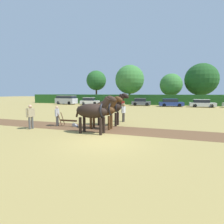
{
  "coord_description": "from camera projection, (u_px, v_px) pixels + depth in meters",
  "views": [
    {
      "loc": [
        2.95,
        -8.51,
        2.48
      ],
      "look_at": [
        -0.76,
        3.89,
        1.1
      ],
      "focal_mm": 28.0,
      "sensor_mm": 36.0,
      "label": 1
    }
  ],
  "objects": [
    {
      "name": "tree_left",
      "position": [
        130.0,
        80.0,
        42.3
      ],
      "size": [
        6.96,
        6.96,
        9.31
      ],
      "color": "#423323",
      "rests_on": "ground"
    },
    {
      "name": "draft_horse_lead_right",
      "position": [
        103.0,
        110.0,
        12.15
      ],
      "size": [
        2.77,
        0.97,
        2.37
      ],
      "rotation": [
        0.0,
        0.0,
        -0.04
      ],
      "color": "#513319",
      "rests_on": "ground"
    },
    {
      "name": "parked_car_right",
      "position": [
        202.0,
        103.0,
        31.45
      ],
      "size": [
        4.32,
        1.86,
        1.42
      ],
      "rotation": [
        0.0,
        0.0,
        -0.02
      ],
      "color": "silver",
      "rests_on": "ground"
    },
    {
      "name": "farmer_at_plow",
      "position": [
        57.0,
        115.0,
        13.29
      ],
      "size": [
        0.32,
        0.61,
        1.53
      ],
      "rotation": [
        0.0,
        0.0,
        0.29
      ],
      "color": "#4C4C4C",
      "rests_on": "ground"
    },
    {
      "name": "farmer_beside_team",
      "position": [
        123.0,
        111.0,
        15.25
      ],
      "size": [
        0.41,
        0.63,
        1.62
      ],
      "rotation": [
        0.0,
        0.0,
        -0.18
      ],
      "color": "#38332D",
      "rests_on": "ground"
    },
    {
      "name": "draft_horse_trail_left",
      "position": [
        110.0,
        107.0,
        13.54
      ],
      "size": [
        2.86,
        1.1,
        2.57
      ],
      "rotation": [
        0.0,
        0.0,
        -0.04
      ],
      "color": "black",
      "rests_on": "ground"
    },
    {
      "name": "parked_car_left",
      "position": [
        90.0,
        101.0,
        38.89
      ],
      "size": [
        4.38,
        2.45,
        1.58
      ],
      "rotation": [
        0.0,
        0.0,
        0.16
      ],
      "color": "silver",
      "rests_on": "ground"
    },
    {
      "name": "parked_car_center_right",
      "position": [
        171.0,
        103.0,
        33.09
      ],
      "size": [
        4.62,
        2.38,
        1.5
      ],
      "rotation": [
        0.0,
        0.0,
        0.13
      ],
      "color": "navy",
      "rests_on": "ground"
    },
    {
      "name": "tree_far_left",
      "position": [
        96.0,
        81.0,
        45.59
      ],
      "size": [
        5.14,
        5.14,
        8.43
      ],
      "color": "#4C3823",
      "rests_on": "ground"
    },
    {
      "name": "farmer_onlooker_left",
      "position": [
        31.0,
        115.0,
        12.15
      ],
      "size": [
        0.29,
        0.67,
        1.7
      ],
      "rotation": [
        0.0,
        0.0,
        -0.19
      ],
      "color": "#4C4C4C",
      "rests_on": "ground"
    },
    {
      "name": "plowed_furrow_strip",
      "position": [
        58.0,
        126.0,
        13.47
      ],
      "size": [
        23.87,
        3.44,
        0.01
      ],
      "primitive_type": "cube",
      "rotation": [
        0.0,
        0.0,
        -0.04
      ],
      "color": "brown",
      "rests_on": "ground"
    },
    {
      "name": "hedgerow",
      "position": [
        150.0,
        100.0,
        38.16
      ],
      "size": [
        59.56,
        1.41,
        2.23
      ],
      "primitive_type": "cube",
      "color": "#286023",
      "rests_on": "ground"
    },
    {
      "name": "parked_car_center",
      "position": [
        141.0,
        102.0,
        35.64
      ],
      "size": [
        3.94,
        2.1,
        1.51
      ],
      "rotation": [
        0.0,
        0.0,
        0.08
      ],
      "color": "#565B66",
      "rests_on": "ground"
    },
    {
      "name": "parked_car_center_left",
      "position": [
        114.0,
        102.0,
        36.75
      ],
      "size": [
        4.54,
        2.3,
        1.55
      ],
      "rotation": [
        0.0,
        0.0,
        0.13
      ],
      "color": "maroon",
      "rests_on": "ground"
    },
    {
      "name": "plow",
      "position": [
        70.0,
        122.0,
        13.1
      ],
      "size": [
        1.65,
        0.47,
        1.13
      ],
      "rotation": [
        0.0,
        0.0,
        -0.04
      ],
      "color": "#4C331E",
      "rests_on": "ground"
    },
    {
      "name": "tree_center",
      "position": [
        201.0,
        79.0,
        39.92
      ],
      "size": [
        7.3,
        7.3,
        9.32
      ],
      "color": "#423323",
      "rests_on": "ground"
    },
    {
      "name": "draft_horse_lead_left",
      "position": [
        94.0,
        111.0,
        10.74
      ],
      "size": [
        2.78,
        1.02,
        2.43
      ],
      "rotation": [
        0.0,
        0.0,
        -0.04
      ],
      "color": "black",
      "rests_on": "ground"
    },
    {
      "name": "ground_plane",
      "position": [
        105.0,
        141.0,
        9.21
      ],
      "size": [
        240.0,
        240.0,
        0.0
      ],
      "primitive_type": "plane",
      "color": "#998447"
    },
    {
      "name": "parked_van",
      "position": [
        66.0,
        100.0,
        40.1
      ],
      "size": [
        5.2,
        2.68,
        1.96
      ],
      "rotation": [
        0.0,
        0.0,
        -0.13
      ],
      "color": "#BCBCC1",
      "rests_on": "ground"
    },
    {
      "name": "tree_center_left",
      "position": [
        171.0,
        85.0,
        40.07
      ],
      "size": [
        5.07,
        5.07,
        7.01
      ],
      "color": "brown",
      "rests_on": "ground"
    }
  ]
}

